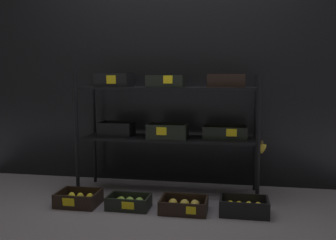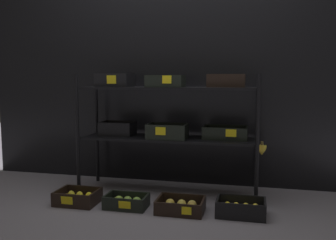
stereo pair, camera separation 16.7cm
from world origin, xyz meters
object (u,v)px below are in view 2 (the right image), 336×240
object	(u,v)px
crate_ground_lemon	(78,198)
crate_ground_apple_green	(127,202)
display_rack	(170,112)
crate_ground_right_lemon	(241,209)
crate_ground_apple_gold	(181,206)

from	to	relation	value
crate_ground_lemon	crate_ground_apple_green	xyz separation A→B (m)	(0.42, 0.00, -0.00)
display_rack	crate_ground_lemon	size ratio (longest dim) A/B	4.93
display_rack	crate_ground_right_lemon	xyz separation A→B (m)	(0.64, -0.44, -0.68)
crate_ground_lemon	crate_ground_apple_gold	size ratio (longest dim) A/B	0.92
display_rack	crate_ground_lemon	xyz separation A→B (m)	(-0.67, -0.47, -0.68)
crate_ground_lemon	crate_ground_apple_gold	bearing A→B (deg)	0.35
crate_ground_apple_gold	crate_ground_right_lemon	distance (m)	0.46
crate_ground_lemon	crate_ground_apple_green	bearing A→B (deg)	0.08
crate_ground_apple_gold	crate_ground_right_lemon	size ratio (longest dim) A/B	0.99
display_rack	crate_ground_apple_gold	bearing A→B (deg)	-68.18
crate_ground_apple_green	crate_ground_right_lemon	world-z (taller)	crate_ground_right_lemon
crate_ground_apple_green	display_rack	bearing A→B (deg)	61.89
display_rack	crate_ground_right_lemon	size ratio (longest dim) A/B	4.52
display_rack	crate_ground_right_lemon	bearing A→B (deg)	-34.56
display_rack	crate_ground_apple_gold	xyz separation A→B (m)	(0.19, -0.47, -0.68)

